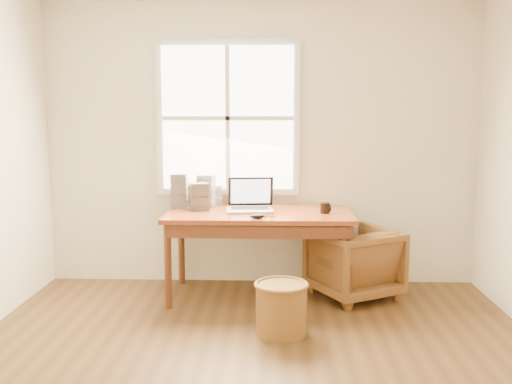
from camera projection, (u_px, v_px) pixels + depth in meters
room_shell at (248, 164)px, 3.23m from camera, size 4.04×4.54×2.64m
desk at (259, 214)px, 4.93m from camera, size 1.60×0.80×0.04m
armchair at (354, 263)px, 4.96m from camera, size 0.90×0.91×0.61m
wicker_stool at (281, 309)px, 4.14m from camera, size 0.47×0.47×0.37m
laptop at (250, 193)px, 4.92m from camera, size 0.49×0.51×0.33m
mouse at (257, 216)px, 4.62m from camera, size 0.12×0.08×0.04m
coffee_mug at (325, 208)px, 4.86m from camera, size 0.10×0.10×0.09m
cd_stack_a at (206, 191)px, 5.20m from camera, size 0.17×0.16×0.29m
cd_stack_b at (199, 196)px, 5.01m from camera, size 0.19×0.18×0.24m
cd_stack_c at (179, 190)px, 5.12m from camera, size 0.14×0.12×0.31m
cd_stack_d at (213, 195)px, 5.28m from camera, size 0.18×0.17×0.18m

